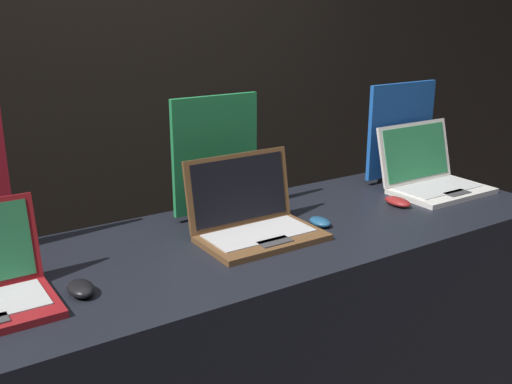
{
  "coord_description": "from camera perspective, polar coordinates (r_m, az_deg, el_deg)",
  "views": [
    {
      "loc": [
        -1.03,
        -1.2,
        1.64
      ],
      "look_at": [
        -0.0,
        0.37,
        1.05
      ],
      "focal_mm": 42.0,
      "sensor_mm": 36.0,
      "label": 1
    }
  ],
  "objects": [
    {
      "name": "laptop_back",
      "position": [
        2.58,
        16.34,
        1.52
      ],
      "size": [
        0.4,
        0.32,
        0.26
      ],
      "color": "silver",
      "rests_on": "display_counter"
    },
    {
      "name": "display_counter",
      "position": [
        2.22,
        0.05,
        -14.94
      ],
      "size": [
        2.26,
        0.75,
        0.9
      ],
      "color": "black",
      "rests_on": "ground_plane"
    },
    {
      "name": "mouse_front",
      "position": [
        1.67,
        -16.34,
        -8.81
      ],
      "size": [
        0.07,
        0.1,
        0.04
      ],
      "color": "black",
      "rests_on": "display_counter"
    },
    {
      "name": "laptop_middle",
      "position": [
        1.98,
        -0.29,
        -2.53
      ],
      "size": [
        0.4,
        0.29,
        0.26
      ],
      "color": "brown",
      "rests_on": "display_counter"
    },
    {
      "name": "wall_back",
      "position": [
        3.11,
        -14.06,
        12.5
      ],
      "size": [
        8.0,
        0.05,
        2.8
      ],
      "color": "black",
      "rests_on": "ground_plane"
    },
    {
      "name": "promo_stand_middle",
      "position": [
        2.14,
        -3.85,
        3.08
      ],
      "size": [
        0.34,
        0.07,
        0.44
      ],
      "color": "black",
      "rests_on": "display_counter"
    },
    {
      "name": "mouse_middle",
      "position": [
        2.1,
        6.11,
        -2.85
      ],
      "size": [
        0.06,
        0.09,
        0.03
      ],
      "color": "navy",
      "rests_on": "display_counter"
    },
    {
      "name": "promo_stand_back",
      "position": [
        2.67,
        13.6,
        5.35
      ],
      "size": [
        0.37,
        0.07,
        0.42
      ],
      "color": "black",
      "rests_on": "display_counter"
    },
    {
      "name": "mouse_back",
      "position": [
        2.36,
        13.34,
        -0.9
      ],
      "size": [
        0.07,
        0.12,
        0.03
      ],
      "color": "maroon",
      "rests_on": "display_counter"
    }
  ]
}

